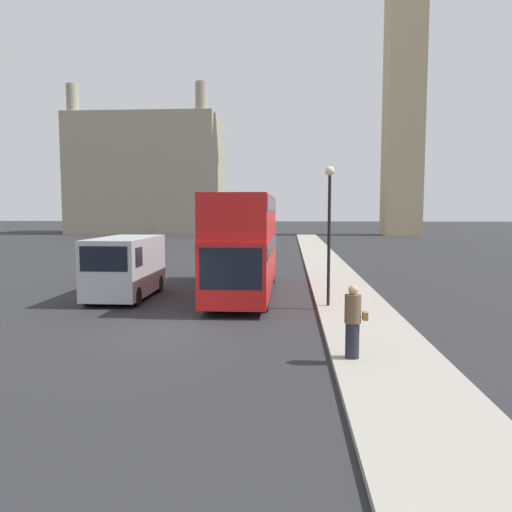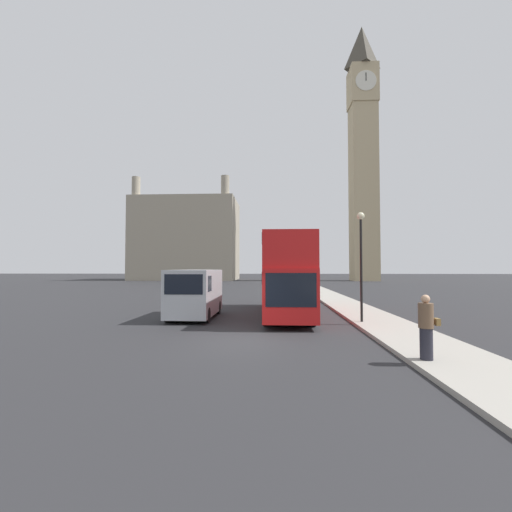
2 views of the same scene
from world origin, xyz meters
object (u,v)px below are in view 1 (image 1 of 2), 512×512
white_van (125,266)px  street_lamp (329,214)px  red_double_decker_bus (245,240)px  pedestrian (353,322)px  clock_tower (405,39)px

white_van → street_lamp: 9.03m
red_double_decker_bus → white_van: 5.38m
red_double_decker_bus → pedestrian: (3.59, -10.15, -1.41)m
clock_tower → street_lamp: (-15.27, -57.80, -25.09)m
white_van → pedestrian: white_van is taller
clock_tower → street_lamp: clock_tower is taller
red_double_decker_bus → street_lamp: size_ratio=2.07×
clock_tower → pedestrian: (-15.20, -64.64, -27.70)m
pedestrian → street_lamp: bearing=90.6°
clock_tower → white_van: 66.75m
clock_tower → street_lamp: 64.83m
red_double_decker_bus → pedestrian: bearing=-70.5°
red_double_decker_bus → street_lamp: (3.52, -3.31, 1.20)m
street_lamp → red_double_decker_bus: bearing=136.8°
white_van → red_double_decker_bus: bearing=17.0°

